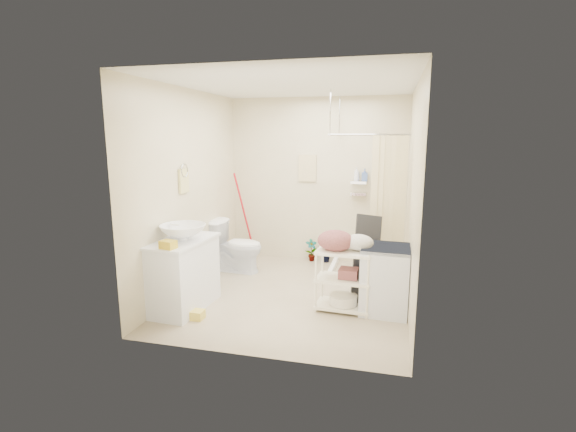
# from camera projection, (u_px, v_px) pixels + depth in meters

# --- Properties ---
(floor) EXTENTS (3.20, 3.20, 0.00)m
(floor) POSITION_uv_depth(u_px,v_px,m) (294.00, 294.00, 5.38)
(floor) COLOR tan
(floor) RESTS_ON ground
(ceiling) EXTENTS (2.80, 3.20, 0.04)m
(ceiling) POSITION_uv_depth(u_px,v_px,m) (294.00, 84.00, 4.88)
(ceiling) COLOR silver
(ceiling) RESTS_ON ground
(wall_back) EXTENTS (2.80, 0.04, 2.60)m
(wall_back) POSITION_uv_depth(u_px,v_px,m) (317.00, 181.00, 6.65)
(wall_back) COLOR beige
(wall_back) RESTS_ON ground
(wall_front) EXTENTS (2.80, 0.04, 2.60)m
(wall_front) POSITION_uv_depth(u_px,v_px,m) (252.00, 219.00, 3.61)
(wall_front) COLOR beige
(wall_front) RESTS_ON ground
(wall_left) EXTENTS (0.04, 3.20, 2.60)m
(wall_left) POSITION_uv_depth(u_px,v_px,m) (190.00, 191.00, 5.46)
(wall_left) COLOR beige
(wall_left) RESTS_ON ground
(wall_right) EXTENTS (0.04, 3.20, 2.60)m
(wall_right) POSITION_uv_depth(u_px,v_px,m) (412.00, 198.00, 4.80)
(wall_right) COLOR beige
(wall_right) RESTS_ON ground
(vanity) EXTENTS (0.59, 0.98, 0.83)m
(vanity) POSITION_uv_depth(u_px,v_px,m) (183.00, 274.00, 4.87)
(vanity) COLOR silver
(vanity) RESTS_ON ground
(sink) EXTENTS (0.64, 0.64, 0.18)m
(sink) POSITION_uv_depth(u_px,v_px,m) (183.00, 232.00, 4.76)
(sink) COLOR white
(sink) RESTS_ON vanity
(counter_basket) EXTENTS (0.18, 0.15, 0.09)m
(counter_basket) POSITION_uv_depth(u_px,v_px,m) (168.00, 245.00, 4.40)
(counter_basket) COLOR gold
(counter_basket) RESTS_ON vanity
(floor_basket) EXTENTS (0.26, 0.20, 0.14)m
(floor_basket) POSITION_uv_depth(u_px,v_px,m) (196.00, 313.00, 4.63)
(floor_basket) COLOR yellow
(floor_basket) RESTS_ON ground
(toilet) EXTENTS (0.79, 0.48, 0.78)m
(toilet) POSITION_uv_depth(u_px,v_px,m) (237.00, 246.00, 6.22)
(toilet) COLOR white
(toilet) RESTS_ON ground
(mop) EXTENTS (0.15, 0.15, 1.41)m
(mop) POSITION_uv_depth(u_px,v_px,m) (242.00, 215.00, 6.93)
(mop) COLOR red
(mop) RESTS_ON ground
(potted_plant_a) EXTENTS (0.23, 0.21, 0.36)m
(potted_plant_a) POSITION_uv_depth(u_px,v_px,m) (311.00, 250.00, 6.75)
(potted_plant_a) COLOR brown
(potted_plant_a) RESTS_ON ground
(potted_plant_b) EXTENTS (0.20, 0.18, 0.30)m
(potted_plant_b) POSITION_uv_depth(u_px,v_px,m) (327.00, 253.00, 6.70)
(potted_plant_b) COLOR brown
(potted_plant_b) RESTS_ON ground
(hanging_towel) EXTENTS (0.28, 0.03, 0.42)m
(hanging_towel) POSITION_uv_depth(u_px,v_px,m) (307.00, 168.00, 6.63)
(hanging_towel) COLOR beige
(hanging_towel) RESTS_ON wall_back
(towel_ring) EXTENTS (0.04, 0.22, 0.34)m
(towel_ring) POSITION_uv_depth(u_px,v_px,m) (184.00, 179.00, 5.23)
(towel_ring) COLOR #E2D780
(towel_ring) RESTS_ON wall_left
(tp_holder) EXTENTS (0.08, 0.12, 0.14)m
(tp_holder) POSITION_uv_depth(u_px,v_px,m) (197.00, 233.00, 5.61)
(tp_holder) COLOR white
(tp_holder) RESTS_ON wall_left
(shower) EXTENTS (1.10, 1.10, 2.10)m
(shower) POSITION_uv_depth(u_px,v_px,m) (368.00, 204.00, 5.98)
(shower) COLOR white
(shower) RESTS_ON ground
(shampoo_bottle_a) EXTENTS (0.08, 0.08, 0.21)m
(shampoo_bottle_a) POSITION_uv_depth(u_px,v_px,m) (357.00, 174.00, 6.42)
(shampoo_bottle_a) COLOR silver
(shampoo_bottle_a) RESTS_ON shower
(shampoo_bottle_b) EXTENTS (0.09, 0.10, 0.19)m
(shampoo_bottle_b) POSITION_uv_depth(u_px,v_px,m) (365.00, 175.00, 6.38)
(shampoo_bottle_b) COLOR #445EA0
(shampoo_bottle_b) RESTS_ON shower
(washing_machine) EXTENTS (0.56, 0.57, 0.77)m
(washing_machine) POSITION_uv_depth(u_px,v_px,m) (385.00, 279.00, 4.78)
(washing_machine) COLOR silver
(washing_machine) RESTS_ON ground
(laundry_rack) EXTENTS (0.65, 0.41, 0.87)m
(laundry_rack) POSITION_uv_depth(u_px,v_px,m) (344.00, 275.00, 4.80)
(laundry_rack) COLOR white
(laundry_rack) RESTS_ON ground
(ironing_board) EXTENTS (0.33, 0.19, 1.11)m
(ironing_board) POSITION_uv_depth(u_px,v_px,m) (366.00, 259.00, 5.01)
(ironing_board) COLOR black
(ironing_board) RESTS_ON ground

